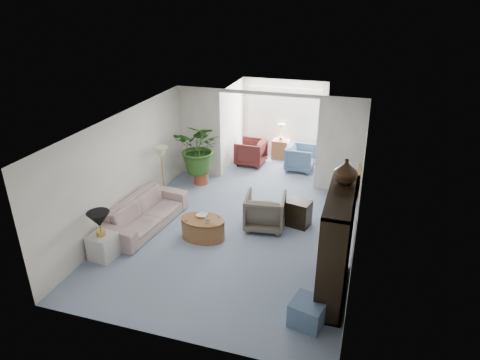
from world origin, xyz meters
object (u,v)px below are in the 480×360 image
(end_table, at_px, (103,246))
(cabinet_urn, at_px, (346,171))
(sofa, at_px, (145,213))
(coffee_bowl, at_px, (202,215))
(plant_pot, at_px, (201,178))
(sunroom_chair_maroon, at_px, (251,152))
(framed_picture, at_px, (359,181))
(floor_lamp, at_px, (161,152))
(sunroom_chair_blue, at_px, (300,158))
(coffee_cup, at_px, (208,220))
(sunroom_table, at_px, (280,149))
(table_lamp, at_px, (99,219))
(ottoman, at_px, (308,312))
(side_table_dark, at_px, (299,213))
(wingback_chair, at_px, (265,211))
(entertainment_cabinet, at_px, (336,246))
(coffee_table, at_px, (203,228))

(end_table, relative_size, cabinet_urn, 1.22)
(sofa, relative_size, coffee_bowl, 10.02)
(plant_pot, bearing_deg, sunroom_chair_maroon, 61.98)
(framed_picture, distance_m, floor_lamp, 4.89)
(sofa, height_order, sunroom_chair_blue, sunroom_chair_blue)
(sunroom_chair_maroon, bearing_deg, cabinet_urn, 34.54)
(sunroom_chair_maroon, bearing_deg, coffee_cup, 6.90)
(sunroom_table, bearing_deg, sofa, -111.73)
(table_lamp, xyz_separation_m, sunroom_chair_maroon, (1.43, 5.57, -0.48))
(ottoman, bearing_deg, end_table, 171.40)
(framed_picture, xyz_separation_m, sunroom_chair_maroon, (-3.22, 4.25, -1.32))
(end_table, distance_m, sunroom_chair_maroon, 5.76)
(framed_picture, bearing_deg, plant_pot, 148.55)
(coffee_bowl, xyz_separation_m, side_table_dark, (1.90, 1.02, -0.18))
(coffee_cup, xyz_separation_m, cabinet_urn, (2.67, -0.41, 1.61))
(wingback_chair, xyz_separation_m, sunroom_chair_blue, (0.18, 3.49, -0.03))
(table_lamp, bearing_deg, sunroom_chair_maroon, 75.59)
(framed_picture, bearing_deg, ottoman, -104.98)
(cabinet_urn, relative_size, plant_pot, 1.04)
(framed_picture, height_order, entertainment_cabinet, framed_picture)
(sunroom_table, bearing_deg, table_lamp, -109.04)
(floor_lamp, height_order, sunroom_table, floor_lamp)
(plant_pot, height_order, sunroom_chair_maroon, sunroom_chair_maroon)
(framed_picture, relative_size, floor_lamp, 1.39)
(table_lamp, bearing_deg, floor_lamp, 90.48)
(coffee_table, bearing_deg, sunroom_chair_maroon, 92.24)
(plant_pot, bearing_deg, framed_picture, -31.45)
(sofa, height_order, floor_lamp, floor_lamp)
(coffee_table, xyz_separation_m, sunroom_table, (0.58, 5.06, 0.07))
(end_table, xyz_separation_m, cabinet_urn, (4.42, 0.75, 1.85))
(end_table, height_order, coffee_bowl, end_table)
(plant_pot, height_order, sunroom_table, sunroom_table)
(end_table, distance_m, entertainment_cabinet, 4.48)
(sofa, bearing_deg, floor_lamp, 15.58)
(end_table, xyz_separation_m, floor_lamp, (-0.02, 2.70, 1.00))
(framed_picture, relative_size, sunroom_chair_blue, 0.62)
(table_lamp, bearing_deg, side_table_dark, 34.62)
(end_table, xyz_separation_m, side_table_dark, (3.45, 2.38, 0.04))
(coffee_cup, bearing_deg, coffee_table, 146.31)
(wingback_chair, distance_m, entertainment_cabinet, 2.54)
(sofa, distance_m, floor_lamp, 1.64)
(coffee_bowl, xyz_separation_m, sunroom_chair_maroon, (-0.12, 4.21, -0.10))
(floor_lamp, xyz_separation_m, coffee_table, (1.62, -1.43, -1.02))
(plant_pot, bearing_deg, sunroom_chair_blue, 35.48)
(ottoman, relative_size, plant_pot, 1.28)
(floor_lamp, height_order, sunroom_chair_blue, floor_lamp)
(wingback_chair, height_order, sunroom_chair_blue, wingback_chair)
(sunroom_table, bearing_deg, entertainment_cabinet, -69.79)
(sofa, xyz_separation_m, sunroom_table, (1.98, 4.97, -0.03))
(sofa, xyz_separation_m, coffee_cup, (1.55, -0.19, 0.17))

